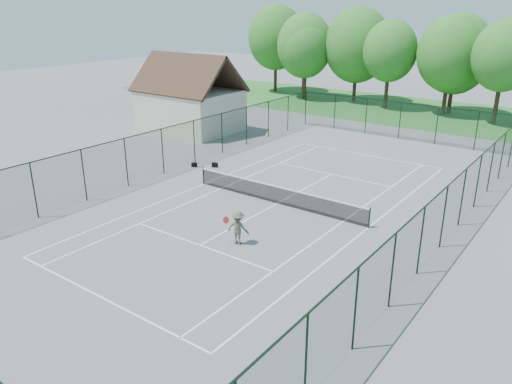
# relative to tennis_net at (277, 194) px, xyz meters

# --- Properties ---
(ground) EXTENTS (140.00, 140.00, 0.00)m
(ground) POSITION_rel_tennis_net_xyz_m (0.00, 0.00, -0.58)
(ground) COLOR slate
(ground) RESTS_ON ground
(grass_far) EXTENTS (80.00, 16.00, 0.01)m
(grass_far) POSITION_rel_tennis_net_xyz_m (0.00, 30.00, -0.57)
(grass_far) COLOR #2F732C
(grass_far) RESTS_ON ground
(court_lines) EXTENTS (11.05, 23.85, 0.01)m
(court_lines) POSITION_rel_tennis_net_xyz_m (0.00, 0.00, -0.57)
(court_lines) COLOR white
(court_lines) RESTS_ON ground
(tennis_net) EXTENTS (11.08, 0.08, 1.10)m
(tennis_net) POSITION_rel_tennis_net_xyz_m (0.00, 0.00, 0.00)
(tennis_net) COLOR black
(tennis_net) RESTS_ON ground
(fence_enclosure) EXTENTS (18.05, 36.05, 3.02)m
(fence_enclosure) POSITION_rel_tennis_net_xyz_m (0.00, 0.00, 0.98)
(fence_enclosure) COLOR #15331E
(fence_enclosure) RESTS_ON ground
(utility_building) EXTENTS (8.60, 6.27, 6.63)m
(utility_building) POSITION_rel_tennis_net_xyz_m (-16.00, 10.00, 2.54)
(utility_building) COLOR beige
(utility_building) RESTS_ON ground
(tree_line_far) EXTENTS (39.40, 6.40, 9.70)m
(tree_line_far) POSITION_rel_tennis_net_xyz_m (0.00, 30.00, 5.42)
(tree_line_far) COLOR #3C271C
(tree_line_far) RESTS_ON ground
(sports_bag_a) EXTENTS (0.42, 0.35, 0.29)m
(sports_bag_a) POSITION_rel_tennis_net_xyz_m (-8.38, 2.24, -0.43)
(sports_bag_a) COLOR black
(sports_bag_a) RESTS_ON ground
(sports_bag_b) EXTENTS (0.46, 0.39, 0.31)m
(sports_bag_b) POSITION_rel_tennis_net_xyz_m (-7.19, 3.03, -0.42)
(sports_bag_b) COLOR black
(sports_bag_b) RESTS_ON ground
(tennis_player) EXTENTS (2.02, 0.95, 1.61)m
(tennis_player) POSITION_rel_tennis_net_xyz_m (1.32, -5.20, 0.23)
(tennis_player) COLOR #55573F
(tennis_player) RESTS_ON ground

